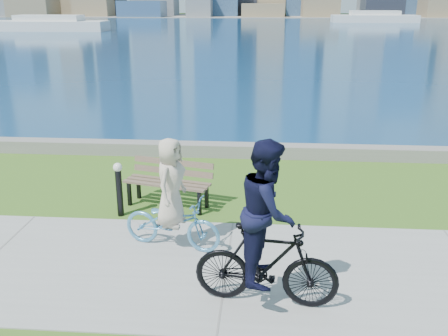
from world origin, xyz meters
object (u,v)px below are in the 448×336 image
(bollard_lamp, at_px, (119,186))
(cyclist_woman, at_px, (172,208))
(cyclist_man, at_px, (267,239))
(park_bench, at_px, (169,179))

(bollard_lamp, height_order, cyclist_woman, cyclist_woman)
(cyclist_woman, height_order, cyclist_man, cyclist_man)
(bollard_lamp, relative_size, cyclist_woman, 0.57)
(bollard_lamp, relative_size, cyclist_man, 0.46)
(cyclist_woman, xyz_separation_m, cyclist_man, (1.62, -1.60, 0.28))
(bollard_lamp, xyz_separation_m, cyclist_woman, (1.29, -1.28, 0.11))
(bollard_lamp, distance_m, cyclist_man, 4.12)
(park_bench, height_order, cyclist_man, cyclist_man)
(cyclist_woman, bearing_deg, bollard_lamp, 59.20)
(bollard_lamp, xyz_separation_m, cyclist_man, (2.92, -2.89, 0.40))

